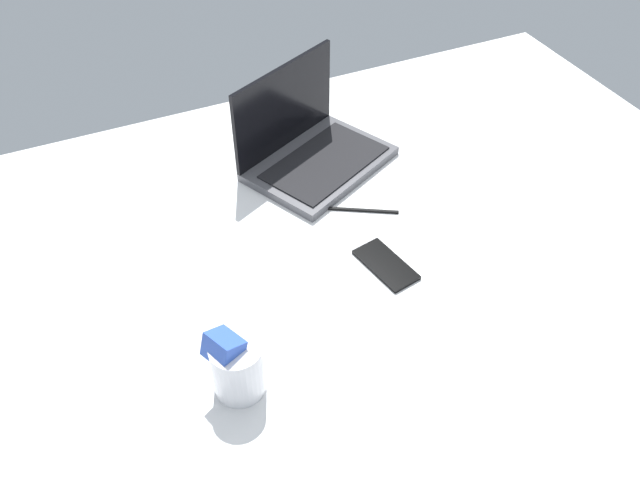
{
  "coord_description": "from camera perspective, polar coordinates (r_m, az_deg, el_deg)",
  "views": [
    {
      "loc": [
        -51.51,
        -83.51,
        115.76
      ],
      "look_at": [
        -11.66,
        4.15,
        24.0
      ],
      "focal_mm": 37.34,
      "sensor_mm": 36.0,
      "label": 1
    }
  ],
  "objects": [
    {
      "name": "laptop",
      "position": [
        1.6,
        -0.85,
        7.95
      ],
      "size": [
        39.74,
        35.13,
        23.0
      ],
      "rotation": [
        0.0,
        0.0,
        0.45
      ],
      "color": "#4C4C51",
      "rests_on": "bed_mattress"
    },
    {
      "name": "charger_cable",
      "position": [
        1.49,
        3.49,
        2.57
      ],
      "size": [
        15.11,
        8.87,
        0.6
      ],
      "primitive_type": "cube",
      "rotation": [
        0.0,
        0.0,
        -0.51
      ],
      "color": "black",
      "rests_on": "bed_mattress"
    },
    {
      "name": "cell_phone",
      "position": [
        1.37,
        5.77,
        -2.08
      ],
      "size": [
        9.36,
        15.04,
        0.8
      ],
      "primitive_type": "cube",
      "rotation": [
        0.0,
        0.0,
        0.19
      ],
      "color": "black",
      "rests_on": "bed_mattress"
    },
    {
      "name": "snack_cup",
      "position": [
        1.14,
        -7.12,
        -10.63
      ],
      "size": [
        10.26,
        9.29,
        13.91
      ],
      "color": "silver",
      "rests_on": "bed_mattress"
    },
    {
      "name": "bed_mattress",
      "position": [
        1.45,
        4.89,
        -4.01
      ],
      "size": [
        180.0,
        140.0,
        18.0
      ],
      "primitive_type": "cube",
      "color": "white",
      "rests_on": "ground"
    }
  ]
}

